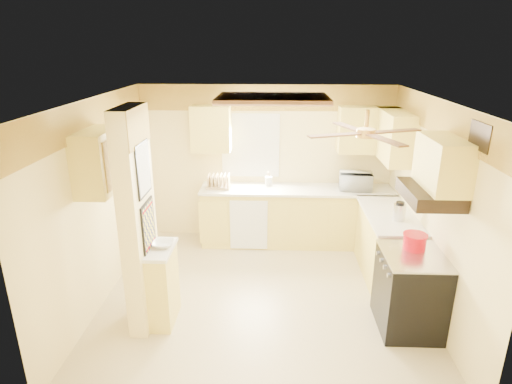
{
  "coord_description": "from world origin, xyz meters",
  "views": [
    {
      "loc": [
        0.12,
        -4.78,
        3.09
      ],
      "look_at": [
        -0.1,
        0.35,
        1.3
      ],
      "focal_mm": 30.0,
      "sensor_mm": 36.0,
      "label": 1
    }
  ],
  "objects_px": {
    "stove": "(410,291)",
    "dutch_oven": "(415,241)",
    "microwave": "(356,181)",
    "bowl": "(163,244)",
    "kettle": "(399,211)"
  },
  "relations": [
    {
      "from": "stove",
      "to": "dutch_oven",
      "type": "xyz_separation_m",
      "value": [
        0.04,
        0.15,
        0.55
      ]
    },
    {
      "from": "microwave",
      "to": "dutch_oven",
      "type": "distance_m",
      "value": 2.0
    },
    {
      "from": "bowl",
      "to": "dutch_oven",
      "type": "relative_size",
      "value": 0.9
    },
    {
      "from": "dutch_oven",
      "to": "stove",
      "type": "bearing_deg",
      "value": -103.79
    },
    {
      "from": "microwave",
      "to": "bowl",
      "type": "relative_size",
      "value": 2.03
    },
    {
      "from": "stove",
      "to": "dutch_oven",
      "type": "height_order",
      "value": "dutch_oven"
    },
    {
      "from": "microwave",
      "to": "kettle",
      "type": "bearing_deg",
      "value": 111.1
    },
    {
      "from": "stove",
      "to": "dutch_oven",
      "type": "relative_size",
      "value": 3.42
    },
    {
      "from": "bowl",
      "to": "dutch_oven",
      "type": "xyz_separation_m",
      "value": [
        2.81,
        0.11,
        0.04
      ]
    },
    {
      "from": "microwave",
      "to": "kettle",
      "type": "xyz_separation_m",
      "value": [
        0.35,
        -1.2,
        -0.02
      ]
    },
    {
      "from": "bowl",
      "to": "dutch_oven",
      "type": "height_order",
      "value": "dutch_oven"
    },
    {
      "from": "stove",
      "to": "microwave",
      "type": "bearing_deg",
      "value": 97.34
    },
    {
      "from": "stove",
      "to": "microwave",
      "type": "relative_size",
      "value": 1.87
    },
    {
      "from": "microwave",
      "to": "bowl",
      "type": "height_order",
      "value": "microwave"
    },
    {
      "from": "bowl",
      "to": "dutch_oven",
      "type": "bearing_deg",
      "value": 2.28
    }
  ]
}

